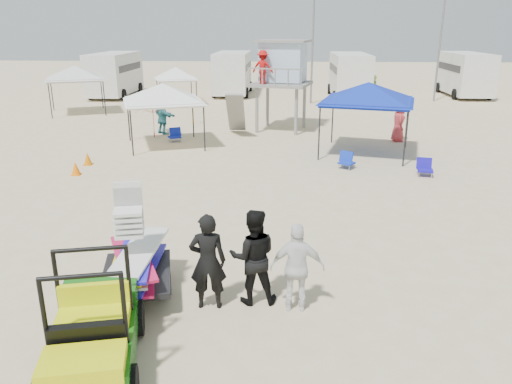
# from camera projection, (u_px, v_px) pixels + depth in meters

# --- Properties ---
(ground) EXTENTS (140.00, 140.00, 0.00)m
(ground) POSITION_uv_depth(u_px,v_px,m) (222.00, 300.00, 9.98)
(ground) COLOR beige
(ground) RESTS_ON ground
(utility_cart) EXTENTS (1.77, 2.72, 1.91)m
(utility_cart) POSITION_uv_depth(u_px,v_px,m) (90.00, 323.00, 7.66)
(utility_cart) COLOR #125B0E
(utility_cart) RESTS_ON ground
(surf_trailer) EXTENTS (1.73, 2.58, 2.10)m
(surf_trailer) POSITION_uv_depth(u_px,v_px,m) (134.00, 258.00, 9.88)
(surf_trailer) COLOR black
(surf_trailer) RESTS_ON ground
(man_left) EXTENTS (0.74, 0.53, 1.93)m
(man_left) POSITION_uv_depth(u_px,v_px,m) (208.00, 261.00, 9.48)
(man_left) COLOR black
(man_left) RESTS_ON ground
(man_mid) EXTENTS (1.02, 0.83, 1.94)m
(man_mid) POSITION_uv_depth(u_px,v_px,m) (253.00, 257.00, 9.67)
(man_mid) COLOR black
(man_mid) RESTS_ON ground
(man_right) EXTENTS (1.04, 0.45, 1.77)m
(man_right) POSITION_uv_depth(u_px,v_px,m) (297.00, 268.00, 9.41)
(man_right) COLOR white
(man_right) RESTS_ON ground
(lifeguard_tower) EXTENTS (3.34, 3.34, 4.45)m
(lifeguard_tower) POSITION_uv_depth(u_px,v_px,m) (280.00, 65.00, 25.36)
(lifeguard_tower) COLOR gray
(lifeguard_tower) RESTS_ON ground
(canopy_blue) EXTENTS (4.26, 4.26, 3.42)m
(canopy_blue) POSITION_uv_depth(u_px,v_px,m) (368.00, 86.00, 20.57)
(canopy_blue) COLOR black
(canopy_blue) RESTS_ON ground
(canopy_white_a) EXTENTS (4.11, 4.11, 3.21)m
(canopy_white_a) POSITION_uv_depth(u_px,v_px,m) (163.00, 87.00, 22.02)
(canopy_white_a) COLOR black
(canopy_white_a) RESTS_ON ground
(canopy_white_b) EXTENTS (4.22, 4.22, 3.32)m
(canopy_white_b) POSITION_uv_depth(u_px,v_px,m) (74.00, 68.00, 30.53)
(canopy_white_b) COLOR black
(canopy_white_b) RESTS_ON ground
(canopy_white_c) EXTENTS (3.26, 3.26, 2.97)m
(canopy_white_c) POSITION_uv_depth(u_px,v_px,m) (175.00, 69.00, 33.92)
(canopy_white_c) COLOR black
(canopy_white_c) RESTS_ON ground
(umbrella_a) EXTENTS (2.19, 2.21, 1.59)m
(umbrella_a) POSITION_uv_depth(u_px,v_px,m) (154.00, 121.00, 24.27)
(umbrella_a) COLOR red
(umbrella_a) RESTS_ON ground
(umbrella_b) EXTENTS (2.52, 2.53, 1.63)m
(umbrella_b) POSITION_uv_depth(u_px,v_px,m) (193.00, 110.00, 27.41)
(umbrella_b) COLOR yellow
(umbrella_b) RESTS_ON ground
(cone_near) EXTENTS (0.34, 0.34, 0.50)m
(cone_near) POSITION_uv_depth(u_px,v_px,m) (76.00, 168.00, 18.30)
(cone_near) COLOR orange
(cone_near) RESTS_ON ground
(cone_far) EXTENTS (0.34, 0.34, 0.50)m
(cone_far) POSITION_uv_depth(u_px,v_px,m) (88.00, 159.00, 19.63)
(cone_far) COLOR orange
(cone_far) RESTS_ON ground
(beach_chair_a) EXTENTS (0.71, 0.79, 0.64)m
(beach_chair_a) POSITION_uv_depth(u_px,v_px,m) (175.00, 135.00, 23.66)
(beach_chair_a) COLOR #0E1E9F
(beach_chair_a) RESTS_ON ground
(beach_chair_b) EXTENTS (0.62, 0.67, 0.64)m
(beach_chair_b) POSITION_uv_depth(u_px,v_px,m) (425.00, 167.00, 18.23)
(beach_chair_b) COLOR #180FA9
(beach_chair_b) RESTS_ON ground
(beach_chair_c) EXTENTS (0.73, 0.82, 0.64)m
(beach_chair_c) POSITION_uv_depth(u_px,v_px,m) (346.00, 160.00, 19.21)
(beach_chair_c) COLOR #102EB7
(beach_chair_c) RESTS_ON ground
(rv_far_left) EXTENTS (2.64, 6.80, 3.25)m
(rv_far_left) POSITION_uv_depth(u_px,v_px,m) (115.00, 72.00, 38.47)
(rv_far_left) COLOR silver
(rv_far_left) RESTS_ON ground
(rv_mid_left) EXTENTS (2.65, 6.50, 3.25)m
(rv_mid_left) POSITION_uv_depth(u_px,v_px,m) (233.00, 71.00, 39.40)
(rv_mid_left) COLOR silver
(rv_mid_left) RESTS_ON ground
(rv_mid_right) EXTENTS (2.64, 7.00, 3.25)m
(rv_mid_right) POSITION_uv_depth(u_px,v_px,m) (350.00, 74.00, 37.48)
(rv_mid_right) COLOR silver
(rv_mid_right) RESTS_ON ground
(rv_far_right) EXTENTS (2.64, 6.60, 3.25)m
(rv_far_right) POSITION_uv_depth(u_px,v_px,m) (465.00, 72.00, 38.41)
(rv_far_right) COLOR silver
(rv_far_right) RESTS_ON ground
(light_pole_left) EXTENTS (0.14, 0.14, 8.00)m
(light_pole_left) POSITION_uv_depth(u_px,v_px,m) (313.00, 44.00, 34.12)
(light_pole_left) COLOR slate
(light_pole_left) RESTS_ON ground
(light_pole_right) EXTENTS (0.14, 0.14, 8.00)m
(light_pole_right) POSITION_uv_depth(u_px,v_px,m) (440.00, 44.00, 35.04)
(light_pole_right) COLOR slate
(light_pole_right) RESTS_ON ground
(distant_beachgoers) EXTENTS (13.70, 14.47, 1.85)m
(distant_beachgoers) POSITION_uv_depth(u_px,v_px,m) (275.00, 111.00, 26.47)
(distant_beachgoers) COLOR teal
(distant_beachgoers) RESTS_ON ground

